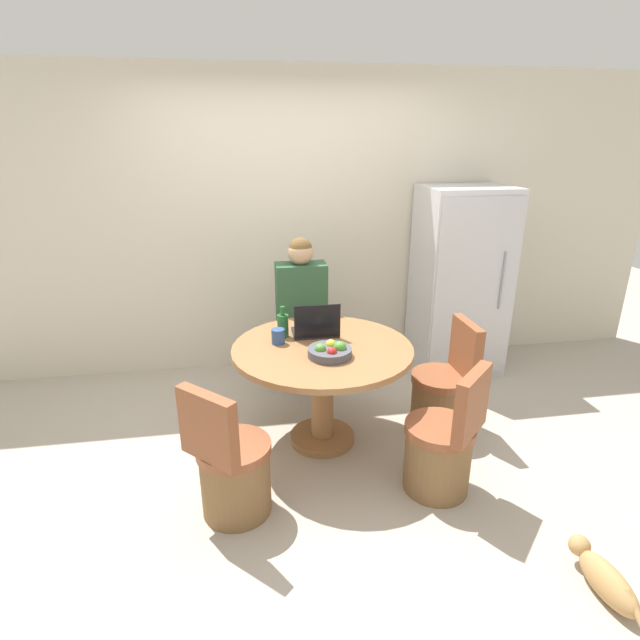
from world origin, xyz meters
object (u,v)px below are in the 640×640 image
at_px(chair_right_side, 442,395).
at_px(bottle, 283,325).
at_px(person_seated, 301,309).
at_px(fruit_bowl, 330,351).
at_px(cat, 604,578).
at_px(chair_near_left_corner, 232,471).
at_px(laptop, 316,328).
at_px(refrigerator, 460,281).
at_px(dining_table, 322,369).
at_px(chair_near_right_corner, 442,450).

relative_size(chair_right_side, bottle, 3.76).
relative_size(person_seated, bottle, 5.92).
xyz_separation_m(fruit_bowl, cat, (1.08, -1.30, -0.68)).
distance_m(chair_near_left_corner, laptop, 1.14).
relative_size(person_seated, fruit_bowl, 4.68).
xyz_separation_m(refrigerator, chair_near_left_corner, (-2.04, -1.67, -0.55)).
relative_size(refrigerator, chair_near_left_corner, 1.98).
height_order(laptop, cat, laptop).
bearing_deg(chair_near_left_corner, refrigerator, -96.25).
height_order(refrigerator, chair_near_left_corner, refrigerator).
height_order(refrigerator, person_seated, refrigerator).
bearing_deg(person_seated, dining_table, 92.80).
height_order(dining_table, chair_near_left_corner, chair_near_left_corner).
xyz_separation_m(laptop, fruit_bowl, (0.04, -0.37, -0.02)).
distance_m(laptop, fruit_bowl, 0.37).
height_order(refrigerator, bottle, refrigerator).
bearing_deg(bottle, chair_right_side, -10.31).
bearing_deg(refrigerator, chair_right_side, -117.74).
relative_size(refrigerator, person_seated, 1.26).
relative_size(chair_right_side, chair_near_left_corner, 1.00).
relative_size(person_seated, cat, 2.67).
bearing_deg(chair_right_side, dining_table, -90.00).
distance_m(refrigerator, bottle, 1.86).
bearing_deg(fruit_bowl, chair_near_left_corner, -144.40).
xyz_separation_m(dining_table, person_seated, (-0.04, 0.83, 0.15)).
distance_m(dining_table, fruit_bowl, 0.27).
relative_size(chair_near_right_corner, laptop, 2.63).
distance_m(fruit_bowl, cat, 1.82).
height_order(refrigerator, cat, refrigerator).
bearing_deg(chair_near_left_corner, laptop, -81.76).
bearing_deg(laptop, dining_table, 94.16).
height_order(chair_near_left_corner, person_seated, person_seated).
bearing_deg(fruit_bowl, chair_near_right_corner, -37.57).
relative_size(dining_table, chair_near_left_corner, 1.45).
bearing_deg(chair_near_left_corner, chair_right_side, -112.44).
bearing_deg(refrigerator, cat, -97.34).
distance_m(refrigerator, fruit_bowl, 1.85).
relative_size(refrigerator, cat, 3.36).
distance_m(chair_right_side, chair_near_right_corner, 0.69).
xyz_separation_m(person_seated, bottle, (-0.20, -0.61, 0.10)).
bearing_deg(dining_table, chair_near_left_corner, -134.54).
bearing_deg(cat, laptop, 31.13).
bearing_deg(fruit_bowl, cat, -50.22).
height_order(refrigerator, fruit_bowl, refrigerator).
relative_size(refrigerator, chair_right_side, 1.98).
relative_size(dining_table, fruit_bowl, 4.31).
distance_m(dining_table, chair_near_right_corner, 0.93).
relative_size(dining_table, person_seated, 0.92).
height_order(laptop, bottle, laptop).
bearing_deg(chair_near_right_corner, bottle, -88.92).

